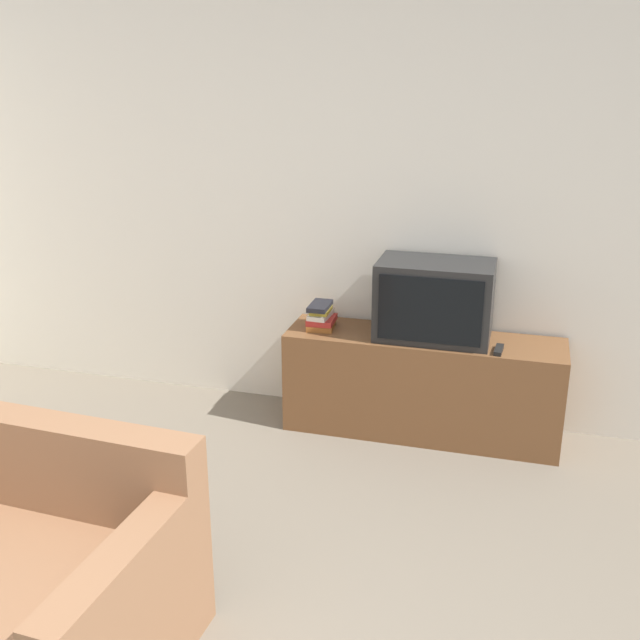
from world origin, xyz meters
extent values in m
cube|color=silver|center=(0.00, 3.03, 1.30)|extent=(9.00, 0.06, 2.60)
cube|color=brown|center=(0.41, 2.77, 0.31)|extent=(1.62, 0.42, 0.61)
cube|color=black|center=(0.46, 2.79, 0.84)|extent=(0.65, 0.39, 0.45)
cube|color=black|center=(0.46, 2.58, 0.84)|extent=(0.57, 0.01, 0.37)
cube|color=#8C6042|center=(-0.24, 0.51, 0.32)|extent=(0.19, 0.92, 0.65)
cube|color=#995623|center=(-0.21, 2.77, 0.63)|extent=(0.18, 0.22, 0.03)
cube|color=#B72D28|center=(-0.21, 2.77, 0.66)|extent=(0.16, 0.20, 0.03)
cube|color=silver|center=(-0.21, 2.77, 0.69)|extent=(0.12, 0.21, 0.03)
cube|color=gold|center=(-0.21, 2.78, 0.72)|extent=(0.11, 0.17, 0.03)
cube|color=black|center=(-0.21, 2.76, 0.75)|extent=(0.12, 0.21, 0.03)
cube|color=black|center=(0.84, 2.65, 0.62)|extent=(0.05, 0.15, 0.02)
camera|label=1|loc=(0.93, -1.31, 2.15)|focal=42.00mm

